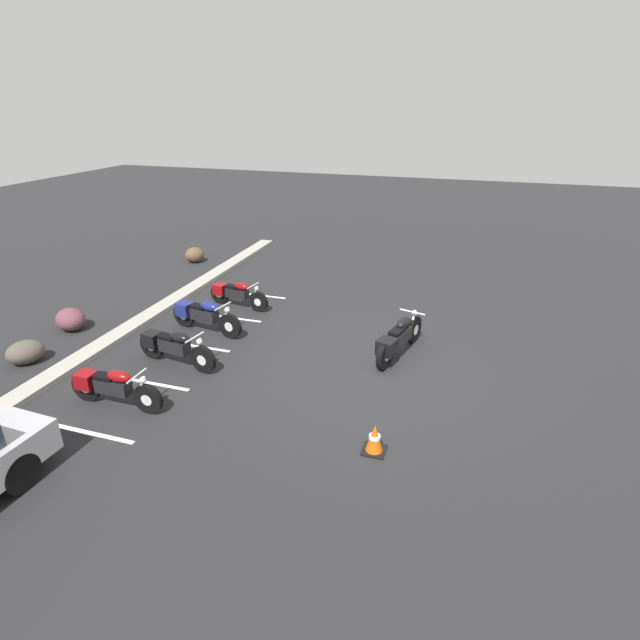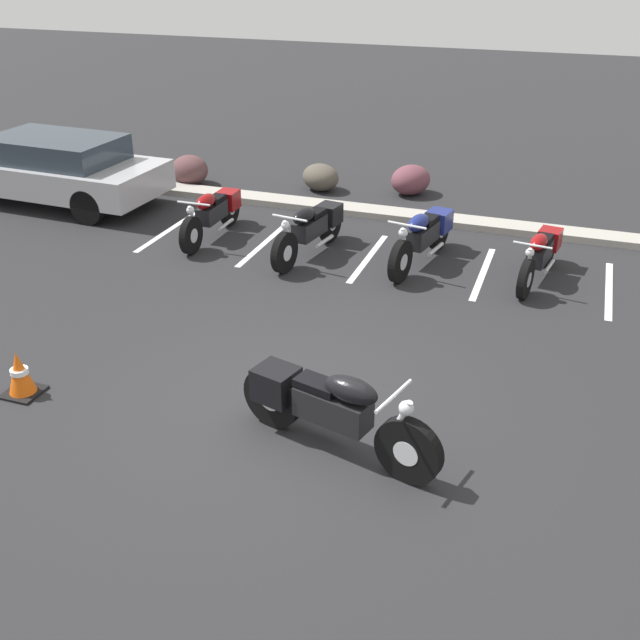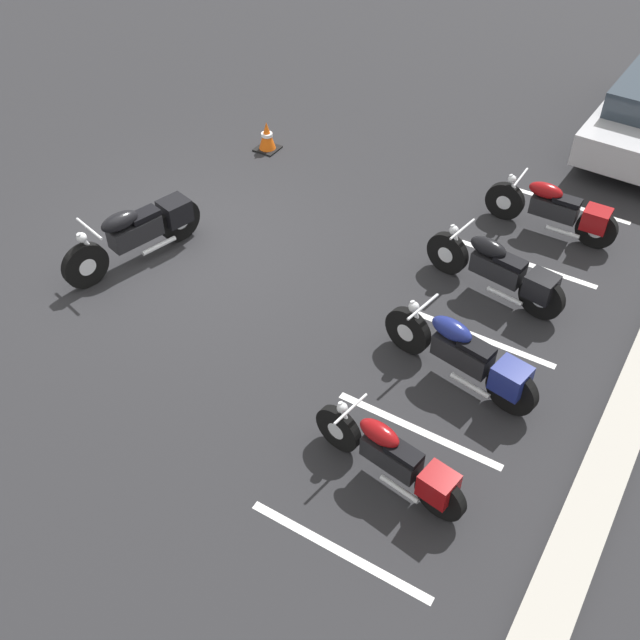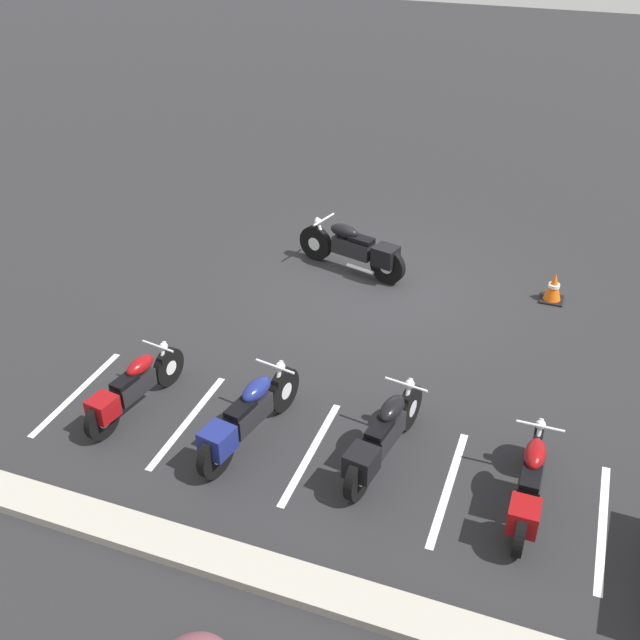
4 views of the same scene
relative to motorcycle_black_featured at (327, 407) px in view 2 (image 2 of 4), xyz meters
The scene contains 17 objects.
ground 0.86m from the motorcycle_black_featured, 144.22° to the left, with size 60.00×60.00×0.00m, color #262628.
motorcycle_black_featured is the anchor object (origin of this frame).
parked_bike_0 6.27m from the motorcycle_black_featured, 126.90° to the left, with size 0.58×2.06×0.81m.
parked_bike_1 5.19m from the motorcycle_black_featured, 111.66° to the left, with size 0.70×2.13×0.84m.
parked_bike_2 5.08m from the motorcycle_black_featured, 91.53° to the left, with size 0.75×2.16×0.86m.
parked_bike_3 5.29m from the motorcycle_black_featured, 71.88° to the left, with size 0.65×1.95×0.77m.
car_silver 9.37m from the motorcycle_black_featured, 142.79° to the left, with size 4.37×1.98×1.29m.
concrete_curb 7.02m from the motorcycle_black_featured, 94.76° to the left, with size 18.00×0.50×0.12m, color #A8A399.
landscape_rock_1 9.40m from the motorcycle_black_featured, 126.54° to the left, with size 0.82×0.74×0.61m, color brown.
landscape_rock_2 8.60m from the motorcycle_black_featured, 109.81° to the left, with size 0.82×0.65×0.54m, color #534B41.
landscape_rock_3 8.51m from the motorcycle_black_featured, 97.64° to the left, with size 0.84×0.71×0.59m, color brown.
traffic_cone 3.58m from the motorcycle_black_featured, behind, with size 0.40×0.40×0.54m.
stall_line_0 6.81m from the motorcycle_black_featured, 133.33° to the left, with size 0.10×2.10×0.00m, color white.
stall_line_1 5.72m from the motorcycle_black_featured, 119.77° to the left, with size 0.10×2.10×0.00m, color white.
stall_line_2 5.06m from the motorcycle_black_featured, 101.35° to the left, with size 0.10×2.10×0.00m, color white.
stall_line_3 5.04m from the motorcycle_black_featured, 80.31° to the left, with size 0.10×2.10×0.00m, color white.
stall_line_4 5.64m from the motorcycle_black_featured, 61.54° to the left, with size 0.10×2.10×0.00m, color white.
Camera 2 is at (2.57, -6.27, 4.63)m, focal length 42.00 mm.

